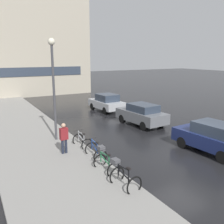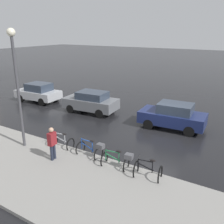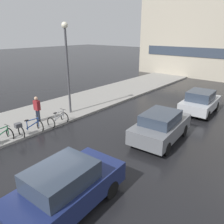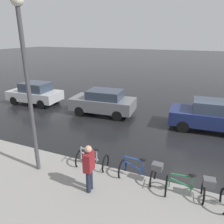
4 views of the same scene
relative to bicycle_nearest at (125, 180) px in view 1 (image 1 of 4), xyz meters
name	(u,v)px [view 1 (image 1 of 4)]	position (x,y,z in m)	size (l,w,h in m)	color
ground_plane	(179,157)	(4.12, 1.29, -0.41)	(140.00, 140.00, 0.00)	black
sidewalk_kerb	(21,125)	(-1.88, 11.29, -0.34)	(4.80, 60.00, 0.14)	gray
bicycle_nearest	(125,180)	(0.00, 0.00, 0.00)	(0.89, 1.18, 0.98)	black
bicycle_second	(109,164)	(0.05, 1.43, 0.07)	(0.80, 1.44, 0.95)	black
bicycle_third	(97,151)	(0.27, 3.03, 0.08)	(0.77, 1.46, 0.97)	black
bicycle_farthest	(82,141)	(0.32, 4.98, -0.02)	(0.79, 1.19, 0.94)	black
car_navy	(212,137)	(6.12, 0.98, 0.42)	(2.09, 4.14, 1.64)	navy
car_grey	(142,114)	(6.09, 7.27, 0.41)	(2.21, 4.16, 1.60)	slate
car_silver	(107,102)	(6.16, 12.92, 0.39)	(2.09, 3.93, 1.61)	#B2B5BA
pedestrian	(64,138)	(-0.93, 4.40, 0.57)	(0.42, 0.27, 1.74)	#1E2333
streetlamp	(53,77)	(-0.63, 6.75, 3.50)	(0.40, 0.40, 6.04)	#424247
building_facade_main	(19,27)	(1.59, 29.11, 8.38)	(16.76, 8.92, 17.59)	#B2A893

